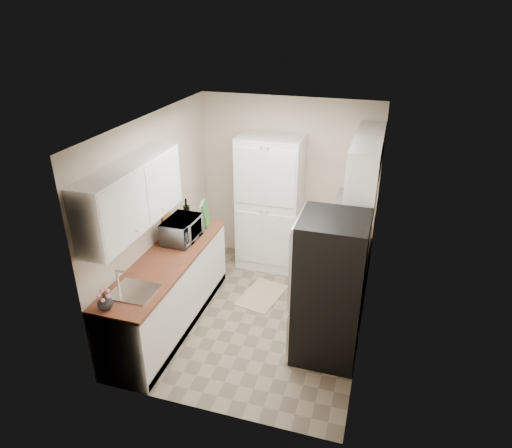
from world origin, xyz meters
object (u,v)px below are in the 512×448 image
electric_range (339,280)px  refrigerator (329,289)px  microwave (182,230)px  toaster_oven (359,216)px  pantry_cabinet (270,204)px  wine_bottle (187,213)px

electric_range → refrigerator: (-0.03, -0.80, 0.37)m
microwave → refrigerator: bearing=-102.3°
refrigerator → toaster_oven: size_ratio=4.09×
pantry_cabinet → refrigerator: pantry_cabinet is taller
electric_range → microwave: bearing=-170.5°
pantry_cabinet → microwave: size_ratio=3.77×
electric_range → toaster_oven: (0.12, 0.77, 0.56)m
microwave → wine_bottle: size_ratio=1.57×
microwave → toaster_oven: 2.36m
pantry_cabinet → electric_range: (1.17, -0.93, -0.52)m
wine_bottle → electric_range: bearing=-3.2°
refrigerator → toaster_oven: (0.15, 1.57, 0.19)m
electric_range → wine_bottle: (-2.11, 0.12, 0.61)m
electric_range → microwave: microwave is taller
pantry_cabinet → toaster_oven: (1.29, -0.15, 0.04)m
refrigerator → microwave: 2.01m
pantry_cabinet → electric_range: 1.58m
microwave → electric_range: bearing=-79.2°
refrigerator → microwave: refrigerator is taller
pantry_cabinet → microwave: (-0.80, -1.26, 0.07)m
microwave → pantry_cabinet: bearing=-31.2°
pantry_cabinet → toaster_oven: pantry_cabinet is taller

